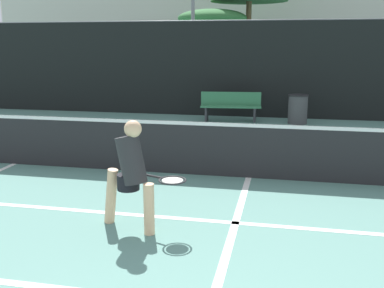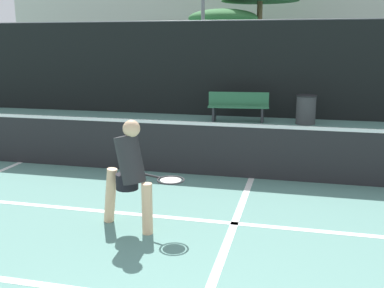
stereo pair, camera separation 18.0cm
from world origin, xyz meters
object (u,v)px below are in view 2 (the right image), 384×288
at_px(player_practicing, 130,171).
at_px(courtside_bench, 238,105).
at_px(parked_car, 281,87).
at_px(trash_bin, 306,110).

bearing_deg(player_practicing, courtside_bench, 110.07).
bearing_deg(parked_car, trash_bin, -79.17).
height_order(player_practicing, parked_car, parked_car).
relative_size(player_practicing, parked_car, 0.31).
bearing_deg(parked_car, player_practicing, -95.64).
height_order(player_practicing, courtside_bench, player_practicing).
bearing_deg(parked_car, courtside_bench, -102.58).
relative_size(courtside_bench, trash_bin, 2.16).
height_order(player_practicing, trash_bin, player_practicing).
bearing_deg(player_practicing, trash_bin, 96.77).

